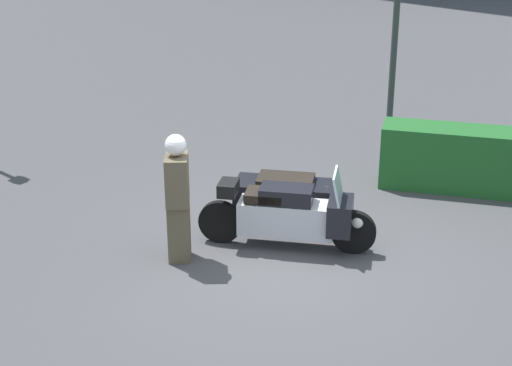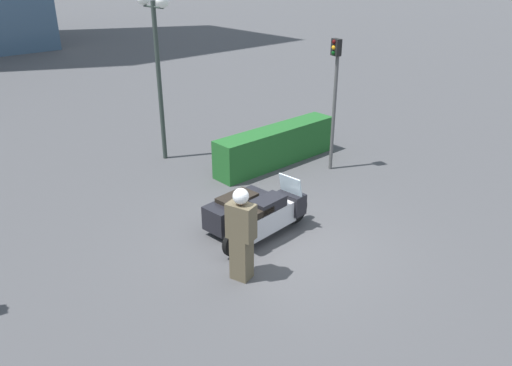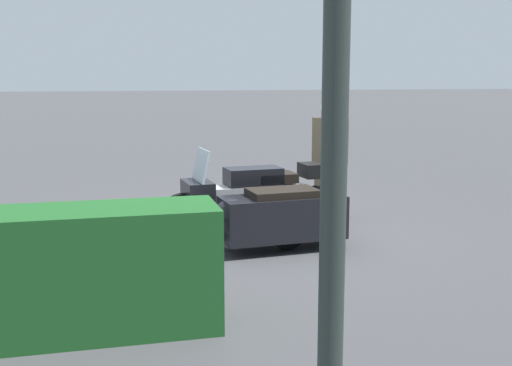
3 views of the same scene
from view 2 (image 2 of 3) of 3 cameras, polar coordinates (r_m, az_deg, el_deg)
name	(u,v)px [view 2 (image 2 of 3)]	position (r m, az deg, el deg)	size (l,w,h in m)	color
ground_plane	(280,243)	(9.93, 2.77, -6.89)	(160.00, 160.00, 0.00)	#424244
police_motorcycle	(255,211)	(10.15, -0.14, -3.17)	(2.42, 1.34, 1.14)	black
officer_rider	(241,232)	(8.47, -1.70, -5.65)	(0.41, 0.53, 1.73)	brown
hedge_bush_curbside	(276,146)	(13.49, 2.32, 4.26)	(3.83, 0.70, 1.01)	#1E5623
twin_lamp_post	(156,40)	(13.44, -11.38, 15.77)	(0.33, 1.21, 4.35)	#2D3833
traffic_light_near	(335,86)	(12.76, 8.97, 10.85)	(0.22, 0.29, 3.37)	#4C4C4C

